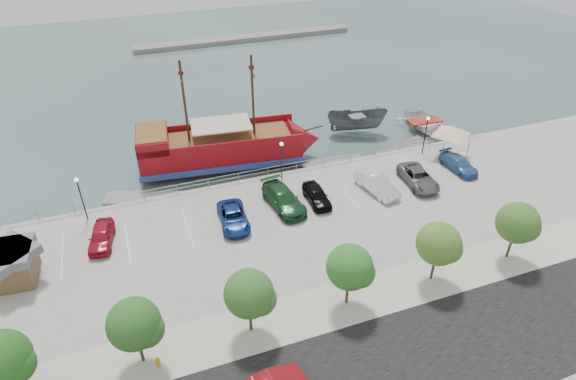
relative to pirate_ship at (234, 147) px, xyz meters
name	(u,v)px	position (x,y,z in m)	size (l,w,h in m)	color
ground	(306,228)	(3.07, -12.84, -2.06)	(160.00, 160.00, 0.00)	#324B4A
street	(403,367)	(3.07, -28.84, -1.05)	(100.00, 8.00, 0.04)	black
sidewalk	(359,299)	(3.07, -22.84, -1.04)	(100.00, 4.00, 0.05)	#B9B79E
seawall_railing	(277,170)	(3.07, -5.04, -0.53)	(50.00, 0.06, 1.00)	slate
far_shore	(245,38)	(13.07, 42.16, -1.66)	(40.00, 3.00, 0.80)	gray
pirate_ship	(234,147)	(0.00, 0.00, 0.00)	(19.70, 7.36, 12.28)	maroon
patrol_boat	(357,123)	(15.45, 2.01, -0.69)	(2.66, 7.07, 2.74)	#4F535A
speedboat	(424,124)	(23.63, 0.09, -1.32)	(5.10, 7.14, 1.48)	silver
dock_west	(144,199)	(-10.00, -3.64, -1.85)	(7.29, 2.08, 0.42)	gray
dock_mid	(332,163)	(9.76, -3.64, -1.86)	(6.77, 1.94, 0.39)	slate
dock_east	(403,149)	(18.43, -3.64, -1.85)	(7.10, 2.03, 0.41)	slate
shed	(11,264)	(-20.03, -12.31, 0.47)	(3.75, 3.75, 2.86)	brown
canopy_tent	(453,126)	(21.39, -7.52, 2.28)	(5.30, 5.30, 3.84)	slate
fire_hydrant	(158,362)	(-11.07, -23.64, -0.62)	(0.28, 0.28, 0.81)	#C9A50B
lamp_post_left	(80,191)	(-14.93, -6.34, 1.88)	(0.36, 0.36, 4.28)	black
lamp_post_mid	(282,155)	(3.07, -6.34, 1.88)	(0.36, 0.36, 4.28)	black
lamp_post_right	(426,128)	(19.07, -6.34, 1.88)	(0.36, 0.36, 4.28)	black
tree_a	(5,360)	(-18.78, -22.91, 2.24)	(3.30, 3.20, 5.00)	#473321
tree_b	(137,325)	(-11.78, -22.91, 2.24)	(3.30, 3.20, 5.00)	#473321
tree_c	(252,295)	(-4.78, -22.91, 2.24)	(3.30, 3.20, 5.00)	#473321
tree_d	(352,268)	(2.22, -22.91, 2.24)	(3.30, 3.20, 5.00)	#473321
tree_e	(441,245)	(9.22, -22.91, 2.24)	(3.30, 3.20, 5.00)	#473321
tree_f	(520,224)	(16.22, -22.91, 2.24)	(3.30, 3.20, 5.00)	#473321
parked_car_a	(101,236)	(-13.81, -10.15, -0.32)	(1.75, 4.35, 1.48)	#A41526
parked_car_c	(233,217)	(-3.08, -11.35, -0.36)	(2.31, 5.01, 1.39)	navy
parked_car_d	(284,199)	(1.80, -10.44, -0.22)	(2.35, 5.78, 1.68)	#1B4B27
parked_car_e	(317,195)	(4.89, -10.77, -0.33)	(1.72, 4.27, 1.45)	black
parked_car_f	(377,184)	(10.90, -11.09, -0.23)	(1.74, 4.99, 1.64)	white
parked_car_g	(418,178)	(15.24, -11.41, -0.32)	(2.46, 5.32, 1.48)	#5D5D60
parked_car_h	(459,164)	(20.54, -10.50, -0.39)	(1.88, 4.62, 1.34)	#36619E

